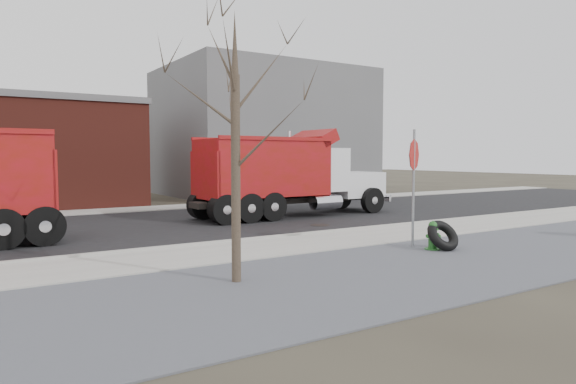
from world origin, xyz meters
TOP-DOWN VIEW (x-y plane):
  - ground at (0.00, 0.00)m, footprint 120.00×120.00m
  - gravel_verge at (0.00, -3.50)m, footprint 60.00×5.00m
  - sidewalk at (0.00, 0.25)m, footprint 60.00×2.50m
  - curb at (0.00, 1.55)m, footprint 60.00×0.15m
  - road at (0.00, 6.30)m, footprint 60.00×9.40m
  - far_sidewalk at (0.00, 12.00)m, footprint 60.00×2.00m
  - building_grey at (9.00, 18.00)m, footprint 12.00×10.00m
  - bare_tree at (-3.20, -2.60)m, footprint 3.20×3.20m
  - fire_hydrant at (2.67, -2.26)m, footprint 0.44×0.43m
  - truck_tire at (2.87, -2.42)m, footprint 0.93×0.80m
  - stop_sign at (2.62, -1.60)m, footprint 0.78×0.43m
  - dump_truck_red_a at (3.46, 6.17)m, footprint 8.71×2.56m

SIDE VIEW (x-z plane):
  - ground at x=0.00m, z-range 0.00..0.00m
  - road at x=0.00m, z-range 0.00..0.02m
  - gravel_verge at x=0.00m, z-range 0.00..0.03m
  - sidewalk at x=0.00m, z-range 0.00..0.06m
  - far_sidewalk at x=0.00m, z-range 0.00..0.06m
  - curb at x=0.00m, z-range 0.00..0.11m
  - fire_hydrant at x=2.67m, z-range -0.03..0.75m
  - truck_tire at x=2.87m, z-range -0.03..0.82m
  - dump_truck_red_a at x=3.46m, z-range 0.03..3.54m
  - stop_sign at x=2.62m, z-range 0.55..3.72m
  - bare_tree at x=-3.20m, z-range 0.70..5.90m
  - building_grey at x=9.00m, z-range 0.00..8.00m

